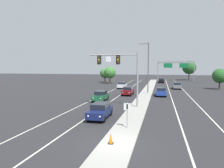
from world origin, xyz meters
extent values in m
plane|color=#28282B|center=(0.00, 0.00, 0.00)|extent=(260.00, 260.00, 0.00)
cube|color=#9E9B93|center=(0.00, 18.00, 0.07)|extent=(2.40, 110.00, 0.15)
cube|color=silver|center=(-4.70, 25.00, 0.00)|extent=(0.14, 100.00, 0.01)
cube|color=silver|center=(4.70, 25.00, 0.00)|extent=(0.14, 100.00, 0.01)
cube|color=silver|center=(-8.00, 25.00, 0.00)|extent=(0.14, 100.00, 0.01)
cube|color=silver|center=(8.00, 25.00, 0.00)|extent=(0.14, 100.00, 0.01)
cylinder|color=gray|center=(-0.12, 13.25, 3.75)|extent=(0.24, 0.24, 7.20)
cylinder|color=gray|center=(-3.35, 13.25, 6.95)|extent=(6.48, 0.16, 0.16)
cube|color=black|center=(-2.71, 13.29, 6.30)|extent=(0.56, 0.06, 1.20)
cube|color=#38330F|center=(-2.71, 13.25, 6.30)|extent=(0.32, 0.32, 1.00)
sphere|color=#282828|center=(-2.71, 13.08, 6.62)|extent=(0.22, 0.22, 0.22)
sphere|color=#F2A819|center=(-2.71, 13.08, 6.30)|extent=(0.22, 0.22, 0.22)
sphere|color=#282828|center=(-2.71, 13.08, 5.98)|extent=(0.22, 0.22, 0.22)
cube|color=black|center=(-5.30, 13.29, 6.30)|extent=(0.56, 0.06, 1.20)
cube|color=#38330F|center=(-5.30, 13.25, 6.30)|extent=(0.32, 0.32, 1.00)
sphere|color=#282828|center=(-5.30, 13.08, 6.62)|extent=(0.22, 0.22, 0.22)
sphere|color=#F2A819|center=(-5.30, 13.08, 6.30)|extent=(0.22, 0.22, 0.22)
sphere|color=#282828|center=(-5.30, 13.08, 5.98)|extent=(0.22, 0.22, 0.22)
cube|color=white|center=(-4.00, 13.23, 6.40)|extent=(0.70, 0.04, 0.70)
cylinder|color=gray|center=(0.10, 3.69, 1.25)|extent=(0.08, 0.08, 2.20)
cube|color=white|center=(0.10, 3.66, 2.00)|extent=(0.60, 0.03, 0.60)
cube|color=black|center=(0.10, 3.64, 2.00)|extent=(0.12, 0.01, 0.44)
cylinder|color=#4C4C51|center=(0.33, 28.28, 5.15)|extent=(0.20, 0.20, 10.00)
cylinder|color=#4C4C51|center=(-0.77, 28.28, 9.95)|extent=(2.20, 0.12, 0.12)
cube|color=#B7B7B2|center=(-1.87, 28.28, 9.80)|extent=(0.56, 0.28, 0.20)
cube|color=#141E4C|center=(-3.27, 6.88, 0.67)|extent=(1.89, 4.44, 0.70)
cube|color=black|center=(-3.28, 7.10, 1.30)|extent=(1.63, 2.41, 0.56)
sphere|color=#EAE5C6|center=(-2.65, 4.71, 0.72)|extent=(0.18, 0.18, 0.18)
sphere|color=#EAE5C6|center=(-3.80, 4.69, 0.72)|extent=(0.18, 0.18, 0.18)
cylinder|color=black|center=(-2.44, 5.39, 0.32)|extent=(0.23, 0.64, 0.64)
cylinder|color=black|center=(-4.04, 5.36, 0.32)|extent=(0.23, 0.64, 0.64)
cylinder|color=black|center=(-2.51, 8.39, 0.32)|extent=(0.23, 0.64, 0.64)
cylinder|color=black|center=(-4.10, 8.36, 0.32)|extent=(0.23, 0.64, 0.64)
cube|color=#195633|center=(-6.39, 17.51, 0.67)|extent=(1.92, 4.45, 0.70)
cube|color=black|center=(-6.39, 17.73, 1.30)|extent=(1.65, 2.42, 0.56)
sphere|color=#EAE5C6|center=(-5.75, 15.35, 0.72)|extent=(0.18, 0.18, 0.18)
sphere|color=#EAE5C6|center=(-6.90, 15.32, 0.72)|extent=(0.18, 0.18, 0.18)
cylinder|color=black|center=(-5.55, 16.03, 0.32)|extent=(0.24, 0.65, 0.64)
cylinder|color=black|center=(-7.15, 15.99, 0.32)|extent=(0.24, 0.65, 0.64)
cylinder|color=black|center=(-5.63, 19.03, 0.32)|extent=(0.24, 0.65, 0.64)
cylinder|color=black|center=(-7.23, 18.99, 0.32)|extent=(0.24, 0.65, 0.64)
cube|color=#5B0F14|center=(-3.25, 25.32, 0.67)|extent=(1.85, 4.42, 0.70)
cube|color=black|center=(-3.25, 25.54, 1.30)|extent=(1.61, 2.39, 0.56)
sphere|color=#EAE5C6|center=(-2.70, 23.14, 0.72)|extent=(0.18, 0.18, 0.18)
sphere|color=#EAE5C6|center=(-3.85, 23.15, 0.72)|extent=(0.18, 0.18, 0.18)
cylinder|color=black|center=(-2.47, 23.81, 0.32)|extent=(0.23, 0.64, 0.64)
cylinder|color=black|center=(-4.07, 23.83, 0.32)|extent=(0.23, 0.64, 0.64)
cylinder|color=black|center=(-2.44, 26.81, 0.32)|extent=(0.23, 0.64, 0.64)
cylinder|color=black|center=(-4.04, 26.83, 0.32)|extent=(0.23, 0.64, 0.64)
cube|color=silver|center=(-6.64, 37.25, 0.67)|extent=(1.85, 4.42, 0.70)
cube|color=black|center=(-6.64, 37.47, 1.30)|extent=(1.61, 2.39, 0.56)
sphere|color=#EAE5C6|center=(-6.04, 35.08, 0.72)|extent=(0.18, 0.18, 0.18)
sphere|color=#EAE5C6|center=(-7.19, 35.06, 0.72)|extent=(0.18, 0.18, 0.18)
cylinder|color=black|center=(-5.82, 35.76, 0.32)|extent=(0.23, 0.64, 0.64)
cylinder|color=black|center=(-7.42, 35.74, 0.32)|extent=(0.23, 0.64, 0.64)
cylinder|color=black|center=(-5.86, 38.76, 0.32)|extent=(0.23, 0.64, 0.64)
cylinder|color=black|center=(-7.46, 38.74, 0.32)|extent=(0.23, 0.64, 0.64)
cube|color=navy|center=(2.90, 25.49, 0.67)|extent=(1.92, 4.45, 0.70)
cube|color=black|center=(2.91, 25.27, 1.30)|extent=(1.65, 2.42, 0.56)
sphere|color=#EAE5C6|center=(2.27, 27.65, 0.72)|extent=(0.18, 0.18, 0.18)
sphere|color=#EAE5C6|center=(3.42, 27.68, 0.72)|extent=(0.18, 0.18, 0.18)
cylinder|color=black|center=(2.06, 26.97, 0.32)|extent=(0.24, 0.65, 0.64)
cylinder|color=black|center=(3.66, 27.01, 0.32)|extent=(0.24, 0.65, 0.64)
cylinder|color=black|center=(2.14, 23.97, 0.32)|extent=(0.24, 0.65, 0.64)
cylinder|color=black|center=(3.74, 24.01, 0.32)|extent=(0.24, 0.65, 0.64)
cube|color=slate|center=(6.69, 39.05, 0.67)|extent=(1.86, 4.43, 0.70)
cube|color=black|center=(6.69, 38.83, 1.30)|extent=(1.62, 2.40, 0.56)
sphere|color=#EAE5C6|center=(6.15, 41.24, 0.72)|extent=(0.18, 0.18, 0.18)
sphere|color=#EAE5C6|center=(7.30, 41.22, 0.72)|extent=(0.18, 0.18, 0.18)
cylinder|color=black|center=(5.91, 40.56, 0.32)|extent=(0.23, 0.64, 0.64)
cylinder|color=black|center=(7.51, 40.54, 0.32)|extent=(0.23, 0.64, 0.64)
cylinder|color=black|center=(5.87, 37.56, 0.32)|extent=(0.23, 0.64, 0.64)
cylinder|color=black|center=(7.47, 37.54, 0.32)|extent=(0.23, 0.64, 0.64)
cube|color=black|center=(2.98, 57.91, 0.67)|extent=(1.80, 4.40, 0.70)
cube|color=black|center=(2.98, 57.69, 1.30)|extent=(1.59, 2.38, 0.56)
sphere|color=#EAE5C6|center=(2.40, 60.09, 0.72)|extent=(0.18, 0.18, 0.18)
sphere|color=#EAE5C6|center=(3.55, 60.09, 0.72)|extent=(0.18, 0.18, 0.18)
cylinder|color=black|center=(2.18, 59.41, 0.32)|extent=(0.22, 0.64, 0.64)
cylinder|color=black|center=(3.78, 59.41, 0.32)|extent=(0.22, 0.64, 0.64)
cylinder|color=black|center=(2.18, 56.41, 0.32)|extent=(0.22, 0.64, 0.64)
cylinder|color=black|center=(3.78, 56.41, 0.32)|extent=(0.22, 0.64, 0.64)
cube|color=black|center=(-0.41, -0.16, 0.17)|extent=(0.36, 0.36, 0.04)
cone|color=orange|center=(-0.41, -0.16, 0.54)|extent=(0.28, 0.28, 0.70)
cylinder|color=gray|center=(1.70, 67.62, 3.75)|extent=(0.28, 0.28, 7.50)
cylinder|color=gray|center=(14.70, 67.62, 3.75)|extent=(0.28, 0.28, 7.50)
cube|color=gray|center=(8.20, 67.62, 7.10)|extent=(13.00, 0.36, 0.70)
cube|color=#0F6033|center=(5.34, 67.42, 5.90)|extent=(3.20, 0.08, 1.70)
cube|color=#0F6033|center=(11.06, 67.42, 5.90)|extent=(3.20, 0.08, 1.70)
cylinder|color=#4C3823|center=(-13.13, 50.69, 1.03)|extent=(0.36, 0.36, 2.06)
sphere|color=#387533|center=(-13.13, 50.69, 3.57)|extent=(3.77, 3.77, 3.77)
cylinder|color=#4C3823|center=(16.40, 39.77, 0.94)|extent=(0.36, 0.36, 1.88)
sphere|color=#235623|center=(16.40, 39.77, 3.25)|extent=(3.43, 3.43, 3.43)
cylinder|color=#4C3823|center=(13.85, 74.63, 1.48)|extent=(0.36, 0.36, 2.96)
sphere|color=#235623|center=(13.85, 74.63, 5.13)|extent=(5.42, 5.42, 5.42)
cylinder|color=#4C3823|center=(-16.03, 55.24, 0.93)|extent=(0.36, 0.36, 1.86)
sphere|color=#387533|center=(-16.03, 55.24, 3.21)|extent=(3.39, 3.39, 3.39)
camera|label=1|loc=(2.84, -13.42, 5.37)|focal=33.01mm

